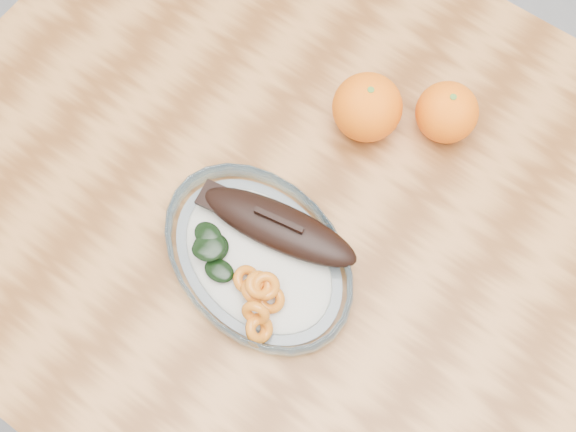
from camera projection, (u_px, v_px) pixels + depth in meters
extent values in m
plane|color=slate|center=(341.00, 360.00, 1.55)|extent=(3.00, 3.00, 0.00)
cube|color=brown|center=(382.00, 258.00, 0.87)|extent=(1.20, 0.80, 0.04)
cylinder|color=brown|center=(223.00, 31.00, 1.43)|extent=(0.06, 0.06, 0.71)
ellipsoid|color=white|center=(258.00, 259.00, 0.84)|extent=(0.52, 0.42, 0.01)
torus|color=#96C8E9|center=(258.00, 257.00, 0.83)|extent=(0.55, 0.55, 0.03)
ellipsoid|color=white|center=(258.00, 255.00, 0.82)|extent=(0.46, 0.37, 0.02)
ellipsoid|color=black|center=(279.00, 222.00, 0.81)|extent=(0.20, 0.09, 0.03)
ellipsoid|color=black|center=(279.00, 224.00, 0.82)|extent=(0.17, 0.07, 0.02)
cube|color=black|center=(214.00, 192.00, 0.83)|extent=(0.04, 0.04, 0.01)
cube|color=black|center=(279.00, 217.00, 0.80)|extent=(0.06, 0.02, 0.02)
torus|color=#BC4A0D|center=(270.00, 296.00, 0.79)|extent=(0.05, 0.05, 0.03)
torus|color=#BC4A0D|center=(246.00, 275.00, 0.80)|extent=(0.04, 0.03, 0.03)
torus|color=#BC4A0D|center=(257.00, 325.00, 0.78)|extent=(0.04, 0.05, 0.04)
torus|color=#BC4A0D|center=(252.00, 288.00, 0.79)|extent=(0.05, 0.04, 0.04)
torus|color=#BC4A0D|center=(262.00, 287.00, 0.79)|extent=(0.03, 0.04, 0.04)
torus|color=#BC4A0D|center=(259.00, 326.00, 0.78)|extent=(0.04, 0.04, 0.04)
torus|color=#BC4A0D|center=(259.00, 281.00, 0.78)|extent=(0.04, 0.04, 0.03)
torus|color=#BC4A0D|center=(255.00, 310.00, 0.77)|extent=(0.04, 0.03, 0.04)
torus|color=#BC4A0D|center=(265.00, 282.00, 0.78)|extent=(0.05, 0.04, 0.03)
ellipsoid|color=black|center=(212.00, 243.00, 0.81)|extent=(0.04, 0.04, 0.01)
ellipsoid|color=black|center=(218.00, 267.00, 0.80)|extent=(0.04, 0.03, 0.01)
ellipsoid|color=black|center=(208.00, 242.00, 0.80)|extent=(0.05, 0.05, 0.01)
ellipsoid|color=black|center=(206.00, 245.00, 0.80)|extent=(0.04, 0.04, 0.01)
ellipsoid|color=black|center=(207.00, 230.00, 0.81)|extent=(0.04, 0.03, 0.01)
sphere|color=#FC3F05|center=(367.00, 107.00, 0.87)|extent=(0.09, 0.09, 0.09)
sphere|color=#FC3F05|center=(447.00, 112.00, 0.87)|extent=(0.08, 0.08, 0.08)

